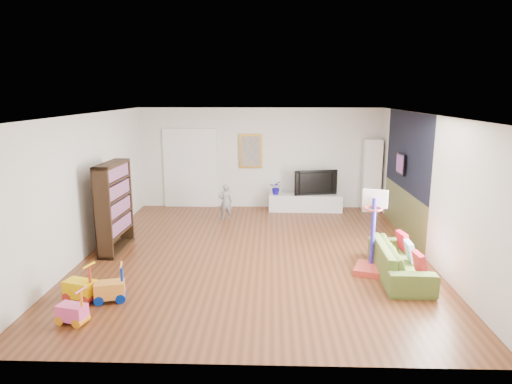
{
  "coord_description": "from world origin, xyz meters",
  "views": [
    {
      "loc": [
        0.28,
        -8.49,
        3.1
      ],
      "look_at": [
        0.0,
        0.4,
        1.15
      ],
      "focal_mm": 32.0,
      "sensor_mm": 36.0,
      "label": 1
    }
  ],
  "objects_px": {
    "media_console": "(305,203)",
    "basketball_hoop": "(372,233)",
    "sofa": "(400,261)",
    "bookshelf": "(114,207)"
  },
  "relations": [
    {
      "from": "media_console",
      "to": "sofa",
      "type": "relative_size",
      "value": 1.01
    },
    {
      "from": "sofa",
      "to": "basketball_hoop",
      "type": "xyz_separation_m",
      "value": [
        -0.47,
        0.16,
        0.45
      ]
    },
    {
      "from": "bookshelf",
      "to": "basketball_hoop",
      "type": "height_order",
      "value": "bookshelf"
    },
    {
      "from": "sofa",
      "to": "media_console",
      "type": "bearing_deg",
      "value": 18.37
    },
    {
      "from": "media_console",
      "to": "sofa",
      "type": "distance_m",
      "value": 4.57
    },
    {
      "from": "media_console",
      "to": "basketball_hoop",
      "type": "distance_m",
      "value": 4.34
    },
    {
      "from": "bookshelf",
      "to": "basketball_hoop",
      "type": "relative_size",
      "value": 1.22
    },
    {
      "from": "media_console",
      "to": "sofa",
      "type": "bearing_deg",
      "value": -72.49
    },
    {
      "from": "bookshelf",
      "to": "media_console",
      "type": "bearing_deg",
      "value": 41.04
    },
    {
      "from": "bookshelf",
      "to": "sofa",
      "type": "xyz_separation_m",
      "value": [
        5.31,
        -1.17,
        -0.61
      ]
    }
  ]
}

